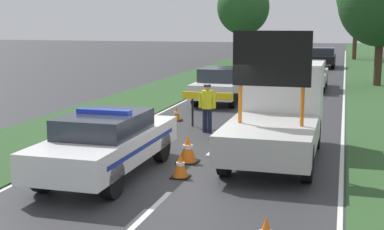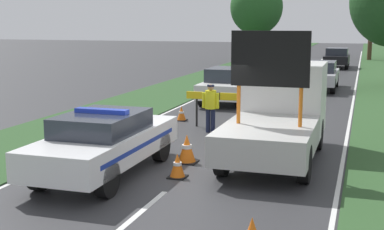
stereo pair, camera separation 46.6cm
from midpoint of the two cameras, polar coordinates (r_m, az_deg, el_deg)
ground_plane at (r=12.27m, az=0.19°, el=-6.54°), size 160.00×160.00×0.00m
lane_markings at (r=31.28m, az=11.23°, el=3.36°), size 6.92×72.38×0.01m
grass_verge_left at (r=32.66m, az=1.85°, el=3.83°), size 3.77×120.00×0.03m
police_car at (r=12.35m, az=-8.18°, el=-2.80°), size 1.80×4.90×1.55m
work_truck at (r=14.10m, az=10.22°, el=0.30°), size 2.09×5.29×3.28m
road_barrier at (r=17.51m, az=5.64°, el=1.69°), size 3.49×0.08×1.18m
police_officer at (r=16.87m, az=2.79°, el=1.18°), size 0.55×0.35×1.54m
pedestrian_civilian at (r=16.43m, az=7.95°, el=1.30°), size 0.64×0.40×1.77m
traffic_cone_near_police at (r=12.09m, az=-0.46°, el=-5.43°), size 0.40×0.40×0.56m
traffic_cone_centre_front at (r=17.96m, az=7.60°, el=-0.55°), size 0.35×0.35×0.49m
traffic_cone_near_truck at (r=13.35m, az=0.45°, el=-3.61°), size 0.52×0.52×0.71m
traffic_cone_lane_edge at (r=19.01m, az=-0.43°, el=0.17°), size 0.37×0.37×0.52m
queued_car_van_white at (r=23.26m, az=4.50°, el=3.24°), size 1.82×4.35×1.52m
queued_car_sedan_silver at (r=28.50m, az=13.89°, el=4.20°), size 1.79×4.57×1.48m
queued_car_wagon_maroon at (r=35.89m, az=9.48°, el=5.46°), size 1.78×4.68×1.43m
queued_car_sedan_black at (r=42.46m, az=15.50°, el=5.94°), size 1.78×4.44×1.52m
roadside_tree_near_left at (r=45.66m, az=7.19°, el=11.34°), size 4.36×4.36×6.97m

